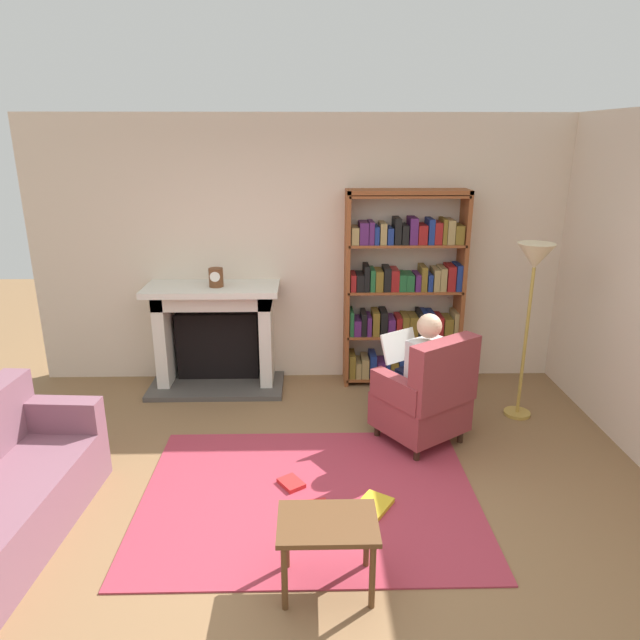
# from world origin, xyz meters

# --- Properties ---
(ground) EXTENTS (14.00, 14.00, 0.00)m
(ground) POSITION_xyz_m (0.00, 0.00, 0.00)
(ground) COLOR olive
(back_wall) EXTENTS (5.60, 0.10, 2.70)m
(back_wall) POSITION_xyz_m (0.00, 2.55, 1.35)
(back_wall) COLOR beige
(back_wall) RESTS_ON ground
(side_wall_right) EXTENTS (0.10, 5.20, 2.70)m
(side_wall_right) POSITION_xyz_m (2.65, 1.25, 1.35)
(side_wall_right) COLOR beige
(side_wall_right) RESTS_ON ground
(area_rug) EXTENTS (2.40, 1.80, 0.01)m
(area_rug) POSITION_xyz_m (0.00, 0.30, 0.01)
(area_rug) COLOR #A43344
(area_rug) RESTS_ON ground
(fireplace) EXTENTS (1.36, 0.64, 1.08)m
(fireplace) POSITION_xyz_m (-0.95, 2.30, 0.57)
(fireplace) COLOR #4C4742
(fireplace) RESTS_ON ground
(mantel_clock) EXTENTS (0.14, 0.14, 0.18)m
(mantel_clock) POSITION_xyz_m (-0.89, 2.20, 1.17)
(mantel_clock) COLOR brown
(mantel_clock) RESTS_ON fireplace
(bookshelf) EXTENTS (1.19, 0.32, 1.99)m
(bookshelf) POSITION_xyz_m (0.97, 2.33, 0.97)
(bookshelf) COLOR brown
(bookshelf) RESTS_ON ground
(armchair_reading) EXTENTS (0.88, 0.87, 0.97)m
(armchair_reading) POSITION_xyz_m (0.98, 1.04, 0.42)
(armchair_reading) COLOR #331E14
(armchair_reading) RESTS_ON ground
(seated_reader) EXTENTS (0.55, 0.59, 1.14)m
(seated_reader) POSITION_xyz_m (0.91, 1.14, 0.62)
(seated_reader) COLOR silver
(seated_reader) RESTS_ON ground
(side_table) EXTENTS (0.56, 0.39, 0.45)m
(side_table) POSITION_xyz_m (0.10, -0.56, 0.38)
(side_table) COLOR brown
(side_table) RESTS_ON ground
(scattered_books) EXTENTS (0.85, 0.57, 0.03)m
(scattered_books) POSITION_xyz_m (0.17, 0.20, 0.03)
(scattered_books) COLOR gold
(scattered_books) RESTS_ON area_rug
(floor_lamp) EXTENTS (0.32, 0.32, 1.61)m
(floor_lamp) POSITION_xyz_m (1.95, 1.53, 1.36)
(floor_lamp) COLOR #B7933F
(floor_lamp) RESTS_ON ground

